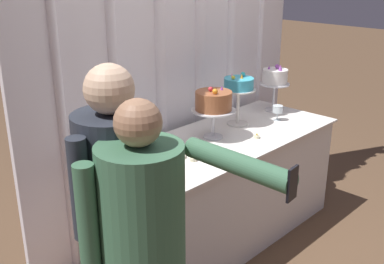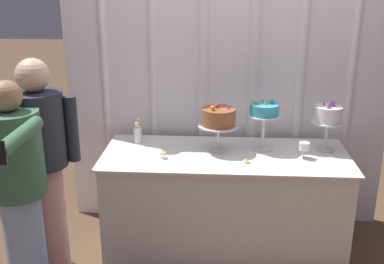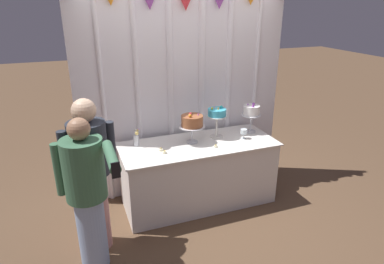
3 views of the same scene
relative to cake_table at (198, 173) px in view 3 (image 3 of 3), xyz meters
name	(u,v)px [view 3 (image 3 of 3)]	position (x,y,z in m)	size (l,w,h in m)	color
ground_plane	(201,205)	(0.00, -0.10, -0.40)	(24.00, 24.00, 0.00)	brown
draped_curtain	(186,83)	(0.01, 0.47, 1.02)	(2.67, 0.15, 2.74)	white
cake_table	(198,173)	(0.00, 0.00, 0.00)	(1.87, 0.77, 0.80)	white
cake_display_leftmost	(192,122)	(-0.06, 0.06, 0.66)	(0.31, 0.31, 0.38)	silver
cake_display_center	(217,114)	(0.29, 0.12, 0.69)	(0.26, 0.26, 0.40)	silver
cake_display_rightmost	(251,112)	(0.77, 0.12, 0.67)	(0.24, 0.24, 0.40)	silver
wine_glass	(244,132)	(0.58, -0.05, 0.49)	(0.08, 0.08, 0.12)	silver
flower_vase	(136,138)	(-0.70, 0.20, 0.49)	(0.08, 0.10, 0.21)	silver
tealight_far_left	(161,150)	(-0.47, -0.04, 0.41)	(0.05, 0.05, 0.04)	beige
tealight_near_left	(165,152)	(-0.45, -0.12, 0.41)	(0.05, 0.05, 0.04)	beige
tealight_near_right	(216,146)	(0.15, -0.17, 0.41)	(0.05, 0.05, 0.04)	beige
guest_man_dark_suit	(91,172)	(-1.26, -0.40, 0.46)	(0.51, 0.42, 1.58)	#D6938E
guest_man_pink_jacket	(87,191)	(-1.33, -0.68, 0.41)	(0.49, 0.81, 1.50)	#93ADD6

